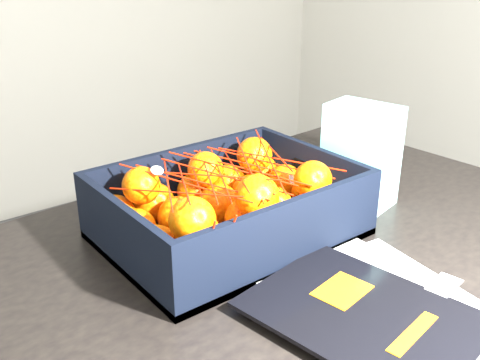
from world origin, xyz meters
TOP-DOWN VIEW (x-y plane):
  - table at (-0.20, -0.22)m, footprint 1.24×0.87m
  - magazine_stack at (-0.18, -0.41)m, footprint 0.31×0.31m
  - produce_crate at (-0.21, -0.11)m, footprint 0.39×0.29m
  - clementine_heap at (-0.22, -0.11)m, footprint 0.38×0.28m
  - mesh_net at (-0.22, -0.12)m, footprint 0.32×0.26m
  - retail_carton at (0.06, -0.16)m, footprint 0.11×0.14m

SIDE VIEW (x-z plane):
  - table at x=-0.20m, z-range 0.28..1.03m
  - magazine_stack at x=-0.18m, z-range 0.75..0.77m
  - produce_crate at x=-0.21m, z-range 0.73..0.84m
  - clementine_heap at x=-0.22m, z-range 0.75..0.87m
  - retail_carton at x=0.06m, z-range 0.75..0.94m
  - mesh_net at x=-0.22m, z-range 0.82..0.91m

